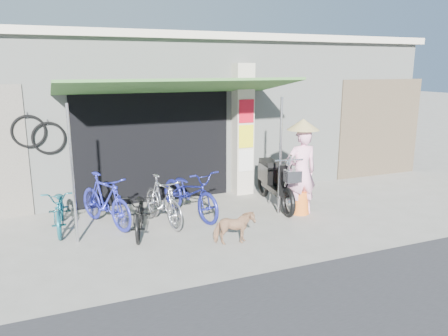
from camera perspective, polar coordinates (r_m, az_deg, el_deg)
name	(u,v)px	position (r m, az deg, el deg)	size (l,w,h in m)	color
ground	(255,233)	(7.98, 4.11, -8.41)	(80.00, 80.00, 0.00)	gray
bicycle_shop	(174,107)	(12.24, -6.52, 7.91)	(12.30, 5.30, 3.66)	#9CA199
shop_pillar	(242,130)	(10.10, 2.40, 4.99)	(0.42, 0.44, 3.00)	#BDB3A1
awning	(178,88)	(8.62, -6.02, 10.33)	(4.60, 1.88, 2.72)	#36632C
neighbour_right	(380,128)	(12.54, 19.67, 4.90)	(2.60, 0.06, 2.60)	brown
bike_teal	(60,208)	(8.51, -20.61, -4.96)	(0.54, 1.55, 0.81)	#155662
bike_blue	(105,200)	(8.43, -15.23, -4.08)	(0.47, 1.65, 0.99)	#21269A
bike_black	(140,212)	(7.94, -10.91, -5.65)	(0.53, 1.52, 0.80)	black
bike_silver	(163,200)	(8.32, -8.01, -4.19)	(0.44, 1.54, 0.93)	#B1B0B5
bike_navy	(190,192)	(8.68, -4.46, -3.19)	(0.65, 1.87, 0.98)	navy
street_dog	(234,228)	(7.37, 1.33, -7.83)	(0.31, 0.68, 0.57)	tan
moped	(274,181)	(9.38, 6.59, -1.73)	(0.64, 2.06, 1.17)	black
nun	(301,168)	(8.84, 10.08, -0.03)	(0.68, 0.64, 1.93)	#F4A4C5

